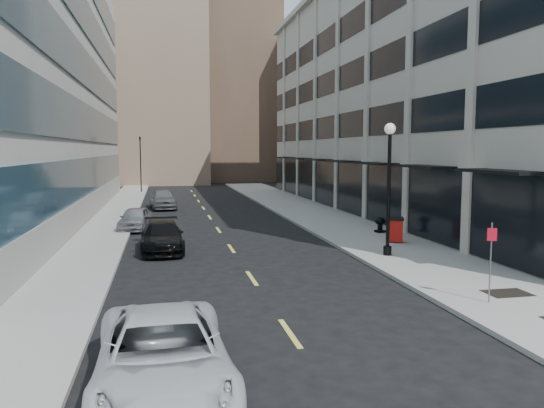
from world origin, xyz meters
name	(u,v)px	position (x,y,z in m)	size (l,w,h in m)	color
ground	(311,364)	(0.00, 0.00, 0.00)	(160.00, 160.00, 0.00)	black
sidewalk_right	(340,225)	(7.50, 20.00, 0.07)	(5.00, 80.00, 0.15)	gray
sidewalk_left	(104,232)	(-6.50, 20.00, 0.07)	(3.00, 80.00, 0.15)	gray
building_right	(429,94)	(16.94, 26.99, 8.99)	(15.30, 46.50, 18.25)	#B8AF9C
skyline_tan_near	(155,84)	(-4.00, 68.00, 14.00)	(14.00, 18.00, 28.00)	#7C6551
skyline_brown	(235,70)	(8.00, 72.00, 17.00)	(12.00, 16.00, 34.00)	brown
skyline_tan_far	(92,110)	(-14.00, 78.00, 11.00)	(12.00, 14.00, 22.00)	#7C6551
skyline_stone	(307,114)	(18.00, 66.00, 10.00)	(10.00, 14.00, 20.00)	#B8AF9C
grate_far	(507,293)	(7.60, 3.80, 0.15)	(1.40, 1.00, 0.01)	black
road_centerline	(224,238)	(0.00, 17.00, 0.01)	(0.15, 68.20, 0.01)	#D8CC4C
traffic_signal	(140,140)	(-5.50, 48.00, 5.72)	(0.66, 0.66, 6.98)	black
car_white_van	(163,356)	(-3.20, -0.85, 0.77)	(2.55, 5.54, 1.54)	silver
car_black_pickup	(162,237)	(-3.24, 14.00, 0.69)	(1.94, 4.77, 1.38)	black
car_silver_sedan	(135,219)	(-4.80, 21.00, 0.68)	(1.60, 3.97, 1.35)	#919399
car_grey_sedan	(163,199)	(-3.20, 32.09, 0.81)	(1.90, 4.73, 1.61)	slate
trash_bin	(395,229)	(8.11, 13.33, 0.82)	(0.97, 0.97, 1.24)	#B7130C
lamppost	(389,176)	(6.37, 10.33, 3.58)	(0.49, 0.49, 5.84)	black
sign_post	(491,251)	(6.40, 2.99, 1.71)	(0.28, 0.10, 2.42)	slate
urn_planter	(380,223)	(8.60, 16.35, 0.66)	(0.61, 0.61, 0.84)	black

